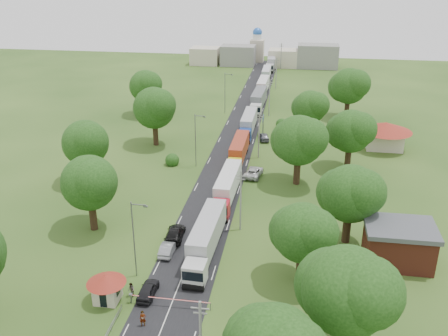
% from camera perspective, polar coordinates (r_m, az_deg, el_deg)
% --- Properties ---
extents(ground, '(260.00, 260.00, 0.00)m').
position_cam_1_polar(ground, '(78.03, -1.51, -4.21)').
color(ground, '#254617').
rests_on(ground, ground).
extents(road, '(8.00, 200.00, 0.04)m').
position_cam_1_polar(road, '(96.03, 0.61, 1.16)').
color(road, black).
rests_on(road, ground).
extents(boom_barrier, '(9.22, 0.35, 1.18)m').
position_cam_1_polar(boom_barrier, '(57.19, -7.53, -14.59)').
color(boom_barrier, slate).
rests_on(boom_barrier, ground).
extents(guard_booth, '(4.40, 4.40, 3.45)m').
position_cam_1_polar(guard_booth, '(58.17, -13.28, -12.80)').
color(guard_booth, beige).
rests_on(guard_booth, ground).
extents(info_sign, '(0.12, 3.10, 4.10)m').
position_cam_1_polar(info_sign, '(108.56, 4.50, 5.36)').
color(info_sign, slate).
rests_on(info_sign, ground).
extents(pole_1, '(1.60, 0.24, 9.00)m').
position_cam_1_polar(pole_1, '(69.00, 1.91, -3.67)').
color(pole_1, gray).
rests_on(pole_1, ground).
extents(pole_2, '(1.60, 0.24, 9.00)m').
position_cam_1_polar(pole_2, '(94.75, 4.01, 3.82)').
color(pole_2, gray).
rests_on(pole_2, ground).
extents(pole_3, '(1.60, 0.24, 9.00)m').
position_cam_1_polar(pole_3, '(121.51, 5.22, 8.06)').
color(pole_3, gray).
rests_on(pole_3, ground).
extents(pole_4, '(1.60, 0.24, 9.00)m').
position_cam_1_polar(pole_4, '(148.72, 5.99, 10.77)').
color(pole_4, gray).
rests_on(pole_4, ground).
extents(pole_5, '(1.60, 0.24, 9.00)m').
position_cam_1_polar(pole_5, '(176.18, 6.54, 12.63)').
color(pole_5, gray).
rests_on(pole_5, ground).
extents(lamp_0, '(2.03, 0.22, 10.00)m').
position_cam_1_polar(lamp_0, '(59.64, -10.16, -7.67)').
color(lamp_0, slate).
rests_on(lamp_0, ground).
extents(lamp_1, '(2.03, 0.22, 10.00)m').
position_cam_1_polar(lamp_1, '(90.36, -3.19, 3.46)').
color(lamp_1, slate).
rests_on(lamp_1, ground).
extents(lamp_2, '(2.03, 0.22, 10.00)m').
position_cam_1_polar(lamp_2, '(123.38, 0.18, 8.80)').
color(lamp_2, slate).
rests_on(lamp_2, ground).
extents(tree_1, '(9.60, 9.60, 12.05)m').
position_cam_1_polar(tree_1, '(47.66, 13.87, -13.35)').
color(tree_1, '#382616').
rests_on(tree_1, ground).
extents(tree_2, '(8.00, 8.00, 10.10)m').
position_cam_1_polar(tree_2, '(58.15, 8.99, -7.24)').
color(tree_2, '#382616').
rests_on(tree_2, ground).
extents(tree_3, '(8.80, 8.80, 11.07)m').
position_cam_1_polar(tree_3, '(67.14, 14.23, -2.79)').
color(tree_3, '#382616').
rests_on(tree_3, ground).
extents(tree_4, '(9.60, 9.60, 12.05)m').
position_cam_1_polar(tree_4, '(83.21, 8.54, 3.19)').
color(tree_4, '#382616').
rests_on(tree_4, ground).
extents(tree_5, '(8.80, 8.80, 11.07)m').
position_cam_1_polar(tree_5, '(91.44, 14.26, 4.12)').
color(tree_5, '#382616').
rests_on(tree_5, ground).
extents(tree_6, '(8.00, 8.00, 10.10)m').
position_cam_1_polar(tree_6, '(107.44, 9.81, 6.91)').
color(tree_6, '#382616').
rests_on(tree_6, ground).
extents(tree_7, '(9.60, 9.60, 12.05)m').
position_cam_1_polar(tree_7, '(122.19, 14.10, 9.09)').
color(tree_7, '#382616').
rests_on(tree_7, ground).
extents(tree_10, '(8.80, 8.80, 11.07)m').
position_cam_1_polar(tree_10, '(70.63, -15.11, -1.58)').
color(tree_10, '#382616').
rests_on(tree_10, ground).
extents(tree_11, '(8.80, 8.80, 11.07)m').
position_cam_1_polar(tree_11, '(86.05, -15.53, 2.82)').
color(tree_11, '#382616').
rests_on(tree_11, ground).
extents(tree_12, '(9.60, 9.60, 12.05)m').
position_cam_1_polar(tree_12, '(101.64, -7.97, 6.85)').
color(tree_12, '#382616').
rests_on(tree_12, ground).
extents(tree_13, '(8.80, 8.80, 11.07)m').
position_cam_1_polar(tree_13, '(122.58, -8.95, 9.24)').
color(tree_13, '#382616').
rests_on(tree_13, ground).
extents(house_brick, '(8.60, 6.60, 5.20)m').
position_cam_1_polar(house_brick, '(66.52, 19.32, -8.16)').
color(house_brick, maroon).
rests_on(house_brick, ground).
extents(house_cream, '(10.08, 10.08, 5.80)m').
position_cam_1_polar(house_cream, '(104.77, 17.95, 4.01)').
color(house_cream, beige).
rests_on(house_cream, ground).
extents(distant_town, '(52.00, 8.00, 8.00)m').
position_cam_1_polar(distant_town, '(181.57, 5.05, 12.60)').
color(distant_town, gray).
rests_on(distant_town, ground).
extents(church, '(5.00, 5.00, 12.30)m').
position_cam_1_polar(church, '(189.48, 3.80, 13.65)').
color(church, beige).
rests_on(church, ground).
extents(truck_0, '(3.08, 15.78, 4.37)m').
position_cam_1_polar(truck_0, '(64.60, -2.11, -8.06)').
color(truck_0, silver).
rests_on(truck_0, ground).
extents(truck_1, '(2.89, 15.07, 4.17)m').
position_cam_1_polar(truck_1, '(78.54, 0.36, -2.21)').
color(truck_1, '#B11425').
rests_on(truck_1, ground).
extents(truck_2, '(2.52, 14.46, 4.01)m').
position_cam_1_polar(truck_2, '(93.67, 1.69, 1.98)').
color(truck_2, yellow).
rests_on(truck_2, ground).
extents(truck_3, '(2.55, 14.76, 4.09)m').
position_cam_1_polar(truck_3, '(109.56, 2.81, 5.11)').
color(truck_3, navy).
rests_on(truck_3, ground).
extents(truck_4, '(3.16, 15.80, 4.37)m').
position_cam_1_polar(truck_4, '(127.93, 3.95, 7.76)').
color(truck_4, silver).
rests_on(truck_4, ground).
extents(truck_5, '(2.74, 14.73, 4.08)m').
position_cam_1_polar(truck_5, '(142.53, 4.44, 9.25)').
color(truck_5, maroon).
rests_on(truck_5, ground).
extents(truck_6, '(2.43, 13.48, 3.73)m').
position_cam_1_polar(truck_6, '(159.34, 4.84, 10.62)').
color(truck_6, '#276A38').
rests_on(truck_6, ground).
extents(truck_7, '(3.47, 15.53, 4.29)m').
position_cam_1_polar(truck_7, '(176.95, 5.40, 11.92)').
color(truck_7, '#AFAFAF').
rests_on(truck_7, ground).
extents(car_lane_front, '(1.78, 4.41, 1.50)m').
position_cam_1_polar(car_lane_front, '(58.84, -8.70, -13.63)').
color(car_lane_front, black).
rests_on(car_lane_front, ground).
extents(car_lane_mid, '(1.67, 4.60, 1.51)m').
position_cam_1_polar(car_lane_mid, '(65.99, -6.39, -9.06)').
color(car_lane_mid, gray).
rests_on(car_lane_mid, ground).
extents(car_lane_rear, '(2.64, 5.77, 1.64)m').
position_cam_1_polar(car_lane_rear, '(68.90, -5.63, -7.48)').
color(car_lane_rear, black).
rests_on(car_lane_rear, ground).
extents(car_verge_near, '(3.43, 5.96, 1.56)m').
position_cam_1_polar(car_verge_near, '(87.82, 3.42, -0.47)').
color(car_verge_near, silver).
rests_on(car_verge_near, ground).
extents(car_verge_far, '(2.86, 4.94, 1.58)m').
position_cam_1_polar(car_verge_far, '(105.61, 4.58, 3.59)').
color(car_verge_far, '#57595E').
rests_on(car_verge_far, ground).
extents(pedestrian_near, '(0.75, 0.58, 1.83)m').
position_cam_1_polar(pedestrian_near, '(54.75, -9.27, -16.65)').
color(pedestrian_near, gray).
rests_on(pedestrian_near, ground).
extents(pedestrian_booth, '(1.06, 1.04, 1.73)m').
position_cam_1_polar(pedestrian_booth, '(58.95, -10.55, -13.56)').
color(pedestrian_booth, gray).
rests_on(pedestrian_booth, ground).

